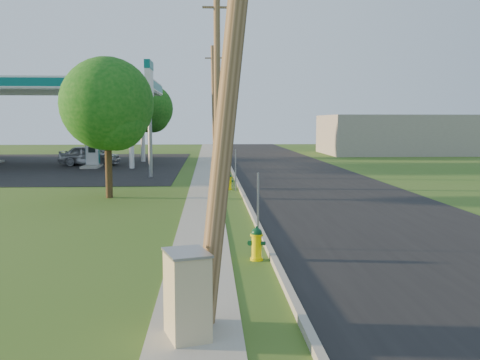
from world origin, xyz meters
name	(u,v)px	position (x,y,z in m)	size (l,w,h in m)	color
ground_plane	(265,302)	(0.00, 0.00, 0.00)	(140.00, 140.00, 0.00)	#325C18
road	(357,210)	(4.50, 10.00, 0.01)	(8.00, 120.00, 0.02)	black
curb	(250,210)	(0.50, 10.00, 0.07)	(0.15, 120.00, 0.15)	gray
sidewalk	(203,212)	(-1.25, 10.00, 0.01)	(1.50, 120.00, 0.03)	#99968B
forecourt	(12,165)	(-16.00, 32.00, 0.01)	(26.00, 28.00, 0.02)	black
utility_pole_near	(235,25)	(-0.60, -1.00, 4.80)	(1.40, 0.32, 9.48)	brown
utility_pole_mid	(217,88)	(-0.60, 17.00, 4.95)	(1.40, 0.32, 9.80)	brown
utility_pole_far	(214,104)	(-0.60, 35.00, 4.80)	(1.40, 0.32, 9.50)	brown
sign_post_near	(258,211)	(0.25, 4.20, 1.00)	(0.05, 0.04, 2.00)	gray
sign_post_mid	(236,170)	(0.25, 16.00, 1.00)	(0.05, 0.04, 2.00)	gray
sign_post_far	(227,155)	(0.25, 28.20, 1.00)	(0.05, 0.04, 2.00)	gray
gas_canopy	(36,87)	(-14.00, 32.00, 5.90)	(18.18, 9.18, 6.40)	silver
fuel_pump_ne	(93,157)	(-9.50, 30.00, 0.72)	(1.20, 3.20, 1.90)	gray
fuel_pump_se	(104,154)	(-9.50, 34.00, 0.72)	(1.20, 3.20, 1.90)	gray
price_pylon	(149,85)	(-4.50, 22.50, 5.43)	(0.34, 2.04, 6.85)	gray
distant_building	(393,135)	(18.00, 45.00, 2.00)	(14.00, 10.00, 4.00)	gray
tree_verge	(109,108)	(-5.29, 13.93, 3.92)	(4.02, 4.02, 6.09)	#322216
tree_lot	(150,110)	(-6.49, 40.93, 4.38)	(4.49, 4.49, 6.80)	#322216
hydrant_near	(257,244)	(0.11, 3.02, 0.41)	(0.43, 0.38, 0.83)	yellow
hydrant_mid	(229,182)	(-0.04, 16.46, 0.40)	(0.42, 0.38, 0.82)	#F9DB00
hydrant_far	(223,166)	(-0.06, 26.49, 0.35)	(0.38, 0.33, 0.72)	yellow
utility_cabinet	(187,295)	(-1.36, -1.57, 0.69)	(0.82, 0.94, 1.37)	tan
car_silver	(90,155)	(-10.10, 31.77, 0.77)	(1.82, 4.53, 1.54)	#ACAEB4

